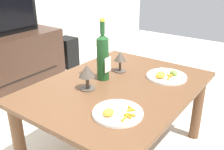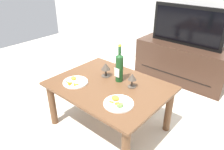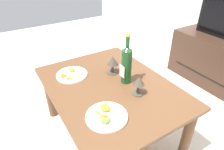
{
  "view_description": "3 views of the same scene",
  "coord_description": "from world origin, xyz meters",
  "px_view_note": "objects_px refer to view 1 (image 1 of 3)",
  "views": [
    {
      "loc": [
        -1.13,
        -0.78,
        1.14
      ],
      "look_at": [
        -0.03,
        0.02,
        0.56
      ],
      "focal_mm": 41.45,
      "sensor_mm": 36.0,
      "label": 1
    },
    {
      "loc": [
        1.15,
        -1.29,
        1.5
      ],
      "look_at": [
        -0.01,
        0.05,
        0.58
      ],
      "focal_mm": 33.86,
      "sensor_mm": 36.0,
      "label": 2
    },
    {
      "loc": [
        1.0,
        -0.6,
        1.32
      ],
      "look_at": [
        -0.03,
        0.04,
        0.56
      ],
      "focal_mm": 31.47,
      "sensor_mm": 36.0,
      "label": 3
    }
  ],
  "objects_px": {
    "wine_bottle": "(103,56)",
    "dinner_plate_left": "(117,112)",
    "dinner_plate_right": "(166,76)",
    "dining_table": "(118,98)",
    "floor_speaker": "(67,52)",
    "goblet_right": "(120,58)",
    "goblet_left": "(87,73)"
  },
  "relations": [
    {
      "from": "goblet_right",
      "to": "dinner_plate_left",
      "type": "xyz_separation_m",
      "value": [
        -0.45,
        -0.29,
        -0.08
      ]
    },
    {
      "from": "wine_bottle",
      "to": "dinner_plate_left",
      "type": "relative_size",
      "value": 1.54
    },
    {
      "from": "dining_table",
      "to": "floor_speaker",
      "type": "xyz_separation_m",
      "value": [
        0.97,
        1.42,
        -0.24
      ]
    },
    {
      "from": "dining_table",
      "to": "dinner_plate_right",
      "type": "xyz_separation_m",
      "value": [
        0.27,
        -0.18,
        0.1
      ]
    },
    {
      "from": "dinner_plate_right",
      "to": "dining_table",
      "type": "bearing_deg",
      "value": 145.45
    },
    {
      "from": "floor_speaker",
      "to": "dining_table",
      "type": "bearing_deg",
      "value": -127.3
    },
    {
      "from": "floor_speaker",
      "to": "wine_bottle",
      "type": "xyz_separation_m",
      "value": [
        -0.95,
        -1.3,
        0.47
      ]
    },
    {
      "from": "floor_speaker",
      "to": "dinner_plate_right",
      "type": "bearing_deg",
      "value": -116.63
    },
    {
      "from": "floor_speaker",
      "to": "goblet_left",
      "type": "height_order",
      "value": "goblet_left"
    },
    {
      "from": "dining_table",
      "to": "dinner_plate_left",
      "type": "height_order",
      "value": "dinner_plate_left"
    },
    {
      "from": "floor_speaker",
      "to": "dinner_plate_right",
      "type": "relative_size",
      "value": 1.41
    },
    {
      "from": "dining_table",
      "to": "dinner_plate_right",
      "type": "bearing_deg",
      "value": -34.55
    },
    {
      "from": "dinner_plate_left",
      "to": "dinner_plate_right",
      "type": "bearing_deg",
      "value": -0.06
    },
    {
      "from": "dinner_plate_left",
      "to": "dinner_plate_right",
      "type": "distance_m",
      "value": 0.54
    },
    {
      "from": "dining_table",
      "to": "goblet_left",
      "type": "distance_m",
      "value": 0.26
    },
    {
      "from": "wine_bottle",
      "to": "goblet_right",
      "type": "distance_m",
      "value": 0.17
    },
    {
      "from": "wine_bottle",
      "to": "goblet_right",
      "type": "bearing_deg",
      "value": -5.15
    },
    {
      "from": "dining_table",
      "to": "goblet_right",
      "type": "xyz_separation_m",
      "value": [
        0.18,
        0.11,
        0.18
      ]
    },
    {
      "from": "wine_bottle",
      "to": "dinner_plate_right",
      "type": "height_order",
      "value": "wine_bottle"
    },
    {
      "from": "dining_table",
      "to": "goblet_right",
      "type": "distance_m",
      "value": 0.28
    },
    {
      "from": "wine_bottle",
      "to": "dinner_plate_right",
      "type": "distance_m",
      "value": 0.42
    },
    {
      "from": "floor_speaker",
      "to": "goblet_right",
      "type": "relative_size",
      "value": 2.59
    },
    {
      "from": "floor_speaker",
      "to": "goblet_left",
      "type": "distance_m",
      "value": 1.77
    },
    {
      "from": "goblet_right",
      "to": "dinner_plate_right",
      "type": "distance_m",
      "value": 0.32
    },
    {
      "from": "dinner_plate_left",
      "to": "dinner_plate_right",
      "type": "xyz_separation_m",
      "value": [
        0.54,
        -0.0,
        0.0
      ]
    },
    {
      "from": "wine_bottle",
      "to": "dinner_plate_left",
      "type": "xyz_separation_m",
      "value": [
        -0.29,
        -0.31,
        -0.14
      ]
    },
    {
      "from": "dinner_plate_right",
      "to": "goblet_left",
      "type": "bearing_deg",
      "value": 144.32
    },
    {
      "from": "floor_speaker",
      "to": "dinner_plate_left",
      "type": "bearing_deg",
      "value": -130.65
    },
    {
      "from": "goblet_left",
      "to": "dinner_plate_right",
      "type": "relative_size",
      "value": 0.58
    },
    {
      "from": "dining_table",
      "to": "wine_bottle",
      "type": "xyz_separation_m",
      "value": [
        0.02,
        0.13,
        0.24
      ]
    },
    {
      "from": "floor_speaker",
      "to": "dinner_plate_right",
      "type": "distance_m",
      "value": 1.79
    },
    {
      "from": "dining_table",
      "to": "dinner_plate_left",
      "type": "relative_size",
      "value": 4.47
    }
  ]
}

